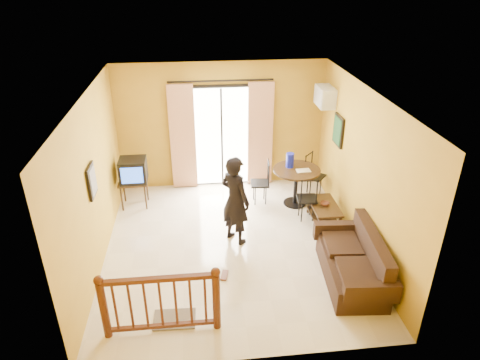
{
  "coord_description": "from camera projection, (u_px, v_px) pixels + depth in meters",
  "views": [
    {
      "loc": [
        -0.57,
        -6.35,
        4.59
      ],
      "look_at": [
        0.16,
        0.2,
        1.23
      ],
      "focal_mm": 32.0,
      "sensor_mm": 36.0,
      "label": 1
    }
  ],
  "objects": [
    {
      "name": "doormat",
      "position": [
        175.0,
        319.0,
        6.15
      ],
      "size": [
        0.62,
        0.42,
        0.02
      ],
      "primitive_type": "cube",
      "rotation": [
        0.0,
        0.0,
        -0.04
      ],
      "color": "#62594F",
      "rests_on": "ground"
    },
    {
      "name": "bowl",
      "position": [
        325.0,
        204.0,
        8.26
      ],
      "size": [
        0.24,
        0.24,
        0.06
      ],
      "primitive_type": "imported",
      "rotation": [
        0.0,
        0.0,
        0.43
      ],
      "color": "#572C1D",
      "rests_on": "coffee_table"
    },
    {
      "name": "dining_chairs",
      "position": [
        293.0,
        204.0,
        9.09
      ],
      "size": [
        1.74,
        1.45,
        0.95
      ],
      "color": "black",
      "rests_on": "ground"
    },
    {
      "name": "air_conditioner",
      "position": [
        325.0,
        97.0,
        8.72
      ],
      "size": [
        0.31,
        0.6,
        0.4
      ],
      "color": "white",
      "rests_on": "room_shell"
    },
    {
      "name": "balcony_door",
      "position": [
        222.0,
        136.0,
        9.38
      ],
      "size": [
        2.25,
        0.14,
        2.46
      ],
      "color": "black",
      "rests_on": "ground"
    },
    {
      "name": "botanical_print",
      "position": [
        338.0,
        130.0,
        8.38
      ],
      "size": [
        0.05,
        0.5,
        0.6
      ],
      "color": "black",
      "rests_on": "room_shell"
    },
    {
      "name": "coffee_table",
      "position": [
        324.0,
        211.0,
        8.35
      ],
      "size": [
        0.5,
        0.9,
        0.4
      ],
      "color": "black",
      "rests_on": "ground"
    },
    {
      "name": "television",
      "position": [
        133.0,
        170.0,
        8.69
      ],
      "size": [
        0.54,
        0.5,
        0.48
      ],
      "rotation": [
        0.0,
        0.0,
        0.01
      ],
      "color": "black",
      "rests_on": "tv_table"
    },
    {
      "name": "picture_left",
      "position": [
        92.0,
        181.0,
        6.67
      ],
      "size": [
        0.05,
        0.42,
        0.52
      ],
      "color": "black",
      "rests_on": "room_shell"
    },
    {
      "name": "serving_tray",
      "position": [
        303.0,
        171.0,
        8.67
      ],
      "size": [
        0.29,
        0.19,
        0.02
      ],
      "primitive_type": "cube",
      "rotation": [
        0.0,
        0.0,
        0.05
      ],
      "color": "#F0E3CD",
      "rests_on": "dining_table"
    },
    {
      "name": "sofa",
      "position": [
        355.0,
        263.0,
        6.81
      ],
      "size": [
        0.94,
        1.81,
        0.84
      ],
      "rotation": [
        0.0,
        0.0,
        -0.09
      ],
      "color": "black",
      "rests_on": "ground"
    },
    {
      "name": "tv_table",
      "position": [
        134.0,
        184.0,
        8.84
      ],
      "size": [
        0.58,
        0.48,
        0.58
      ],
      "color": "black",
      "rests_on": "ground"
    },
    {
      "name": "ground",
      "position": [
        233.0,
        246.0,
        7.76
      ],
      "size": [
        5.0,
        5.0,
        0.0
      ],
      "primitive_type": "plane",
      "color": "beige",
      "rests_on": "ground"
    },
    {
      "name": "standing_person",
      "position": [
        235.0,
        200.0,
        7.56
      ],
      "size": [
        0.71,
        0.72,
        1.68
      ],
      "primitive_type": "imported",
      "rotation": [
        0.0,
        0.0,
        2.3
      ],
      "color": "black",
      "rests_on": "ground"
    },
    {
      "name": "water_jug",
      "position": [
        290.0,
        160.0,
        8.79
      ],
      "size": [
        0.16,
        0.16,
        0.3
      ],
      "primitive_type": "cylinder",
      "color": "#121AAE",
      "rests_on": "dining_table"
    },
    {
      "name": "dining_table",
      "position": [
        296.0,
        176.0,
        8.83
      ],
      "size": [
        0.97,
        0.97,
        0.81
      ],
      "color": "black",
      "rests_on": "ground"
    },
    {
      "name": "stair_balustrade",
      "position": [
        160.0,
        300.0,
        5.71
      ],
      "size": [
        1.63,
        0.13,
        1.04
      ],
      "color": "#471E0F",
      "rests_on": "ground"
    },
    {
      "name": "sandals",
      "position": [
        220.0,
        275.0,
        7.0
      ],
      "size": [
        0.3,
        0.27,
        0.03
      ],
      "color": "#572C1D",
      "rests_on": "ground"
    },
    {
      "name": "room_shell",
      "position": [
        232.0,
        160.0,
        6.99
      ],
      "size": [
        5.0,
        5.0,
        5.0
      ],
      "color": "white",
      "rests_on": "ground"
    }
  ]
}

